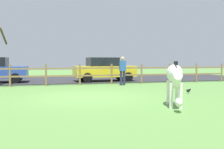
{
  "coord_description": "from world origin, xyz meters",
  "views": [
    {
      "loc": [
        -1.69,
        -10.26,
        1.45
      ],
      "look_at": [
        1.29,
        1.2,
        0.8
      ],
      "focal_mm": 42.68,
      "sensor_mm": 36.0,
      "label": 1
    }
  ],
  "objects": [
    {
      "name": "zebra",
      "position": [
        2.22,
        -2.87,
        0.93
      ],
      "size": [
        0.94,
        1.86,
        1.41
      ],
      "color": "white",
      "rests_on": "ground_plane"
    },
    {
      "name": "visitor_near_fence",
      "position": [
        2.72,
        4.3,
        0.91
      ],
      "size": [
        0.36,
        0.22,
        1.64
      ],
      "color": "#232847",
      "rests_on": "ground_plane"
    },
    {
      "name": "parking_asphalt",
      "position": [
        0.0,
        9.3,
        0.03
      ],
      "size": [
        28.0,
        7.4,
        0.05
      ],
      "primitive_type": "cube",
      "color": "#2D2D33",
      "rests_on": "ground_plane"
    },
    {
      "name": "paddock_fence",
      "position": [
        -0.59,
        5.0,
        0.69
      ],
      "size": [
        20.93,
        0.11,
        1.21
      ],
      "color": "olive",
      "rests_on": "ground_plane"
    },
    {
      "name": "parked_car_yellow",
      "position": [
        2.22,
        6.92,
        0.84
      ],
      "size": [
        4.09,
        2.07,
        1.56
      ],
      "color": "yellow",
      "rests_on": "parking_asphalt"
    },
    {
      "name": "ground_plane",
      "position": [
        0.0,
        0.0,
        0.0
      ],
      "size": [
        60.0,
        60.0,
        0.0
      ],
      "primitive_type": "plane",
      "color": "#5B8C42"
    },
    {
      "name": "crow_on_grass",
      "position": [
        4.41,
        0.02,
        0.13
      ],
      "size": [
        0.21,
        0.1,
        0.2
      ],
      "color": "black",
      "rests_on": "ground_plane"
    }
  ]
}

